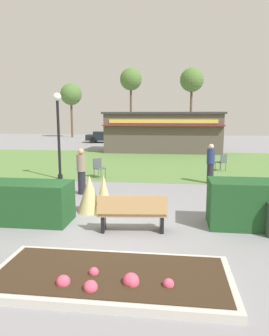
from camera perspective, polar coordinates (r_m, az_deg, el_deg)
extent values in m
plane|color=gray|center=(8.31, -3.22, -10.69)|extent=(80.00, 80.00, 0.00)
cube|color=#5B8442|center=(19.49, 2.87, 0.99)|extent=(36.00, 12.00, 0.01)
cube|color=beige|center=(5.85, -4.27, -19.07)|extent=(4.20, 1.88, 0.14)
cube|color=#382819|center=(5.81, -4.27, -18.46)|extent=(3.96, 1.64, 0.04)
sphere|color=#E54C6B|center=(5.35, -7.93, -20.57)|extent=(0.23, 0.23, 0.23)
sphere|color=#E54C6B|center=(5.77, -7.34, -18.16)|extent=(0.17, 0.17, 0.17)
sphere|color=#E54C6B|center=(5.44, -0.38, -19.94)|extent=(0.23, 0.23, 0.23)
sphere|color=#E54C6B|center=(5.57, -12.73, -19.44)|extent=(0.23, 0.23, 0.23)
sphere|color=#E54C6B|center=(5.47, -0.62, -19.76)|extent=(0.27, 0.27, 0.27)
sphere|color=#E54C6B|center=(5.42, 6.17, -20.12)|extent=(0.18, 0.18, 0.18)
cube|color=tan|center=(7.94, -0.35, -8.21)|extent=(1.74, 0.65, 0.06)
cube|color=tan|center=(7.65, -0.40, -6.71)|extent=(1.70, 0.30, 0.44)
cube|color=black|center=(8.07, -5.61, -9.66)|extent=(0.12, 0.45, 0.45)
cube|color=black|center=(8.03, 4.94, -9.75)|extent=(0.12, 0.45, 0.45)
cube|color=tan|center=(7.97, -6.23, -7.30)|extent=(0.10, 0.44, 0.06)
cube|color=tan|center=(7.93, 5.56, -7.39)|extent=(0.10, 0.44, 0.06)
cube|color=#1E4C23|center=(9.15, -19.91, -5.78)|extent=(2.73, 1.10, 1.10)
cube|color=#1E4C23|center=(8.70, 19.57, -6.12)|extent=(1.92, 1.10, 1.21)
cone|color=#D1BC7F|center=(9.22, -5.56, -4.87)|extent=(0.56, 0.56, 1.18)
cone|color=#D1BC7F|center=(9.54, -8.11, -4.63)|extent=(0.75, 0.75, 1.11)
cylinder|color=black|center=(14.85, -13.26, -1.53)|extent=(0.22, 0.22, 0.20)
cylinder|color=black|center=(14.64, -13.50, 4.86)|extent=(0.12, 0.12, 3.52)
sphere|color=white|center=(14.62, -13.80, 12.38)|extent=(0.36, 0.36, 0.36)
cube|color=#594C47|center=(25.55, 5.20, 6.32)|extent=(8.97, 3.57, 2.98)
cube|color=#333338|center=(25.52, 5.25, 9.84)|extent=(9.27, 3.87, 0.16)
cube|color=maroon|center=(23.56, 5.05, 7.66)|extent=(9.07, 0.36, 0.08)
cube|color=#D8CC4C|center=(23.72, 5.08, 8.39)|extent=(8.07, 0.04, 0.28)
cube|color=#4C5156|center=(17.16, 15.29, 1.02)|extent=(0.62, 0.62, 0.04)
cube|color=#4C5156|center=(17.00, 15.83, 1.67)|extent=(0.36, 0.32, 0.44)
cylinder|color=#4C5156|center=(17.45, 15.21, 0.41)|extent=(0.03, 0.03, 0.45)
cylinder|color=#4C5156|center=(17.17, 14.37, 0.30)|extent=(0.03, 0.03, 0.45)
cylinder|color=#4C5156|center=(17.21, 16.15, 0.24)|extent=(0.03, 0.03, 0.45)
cylinder|color=#4C5156|center=(16.92, 15.32, 0.13)|extent=(0.03, 0.03, 0.45)
cube|color=#4C5156|center=(14.73, -6.32, -0.04)|extent=(0.62, 0.62, 0.04)
cube|color=#4C5156|center=(14.87, -6.74, 0.89)|extent=(0.34, 0.34, 0.44)
cylinder|color=#4C5156|center=(14.51, -6.54, -1.09)|extent=(0.03, 0.03, 0.45)
cylinder|color=#4C5156|center=(14.71, -5.28, -0.93)|extent=(0.03, 0.03, 0.45)
cylinder|color=#4C5156|center=(14.83, -7.31, -0.88)|extent=(0.03, 0.03, 0.45)
cylinder|color=#4C5156|center=(15.03, -6.08, -0.72)|extent=(0.03, 0.03, 0.45)
cylinder|color=#23232D|center=(13.83, 13.51, -0.97)|extent=(0.28, 0.28, 0.85)
cylinder|color=navy|center=(13.72, 13.62, 2.05)|extent=(0.34, 0.34, 0.62)
sphere|color=beige|center=(13.67, 13.69, 3.79)|extent=(0.22, 0.22, 0.22)
cylinder|color=#23232D|center=(11.78, -9.50, -2.62)|extent=(0.28, 0.28, 0.85)
cylinder|color=gray|center=(11.65, -9.60, 0.91)|extent=(0.34, 0.34, 0.62)
sphere|color=tan|center=(11.60, -9.65, 2.97)|extent=(0.22, 0.22, 0.22)
cube|color=black|center=(34.39, -5.16, 5.53)|extent=(4.35, 2.19, 0.60)
cube|color=black|center=(34.38, -5.42, 6.24)|extent=(2.45, 1.80, 0.44)
cylinder|color=black|center=(35.19, -2.86, 5.27)|extent=(0.66, 0.28, 0.64)
cylinder|color=black|center=(33.36, -3.11, 5.04)|extent=(0.66, 0.28, 0.64)
cylinder|color=black|center=(35.49, -7.07, 5.24)|extent=(0.66, 0.28, 0.64)
cylinder|color=black|center=(33.68, -7.54, 5.01)|extent=(0.66, 0.28, 0.64)
cube|color=#B7BABF|center=(33.65, 4.21, 5.46)|extent=(4.25, 1.93, 0.60)
cube|color=black|center=(33.62, 3.96, 6.19)|extent=(2.36, 1.65, 0.44)
cylinder|color=black|center=(34.58, 6.40, 5.15)|extent=(0.65, 0.24, 0.64)
cylinder|color=black|center=(32.75, 6.45, 4.91)|extent=(0.65, 0.24, 0.64)
cylinder|color=black|center=(34.63, 2.07, 5.21)|extent=(0.65, 0.24, 0.64)
cylinder|color=black|center=(32.80, 1.88, 4.97)|extent=(0.65, 0.24, 0.64)
cylinder|color=brown|center=(41.57, -0.65, 9.86)|extent=(0.28, 0.28, 6.36)
sphere|color=#4C7233|center=(41.82, -0.66, 15.73)|extent=(2.80, 2.80, 2.80)
cylinder|color=brown|center=(43.34, -11.25, 8.46)|extent=(0.28, 0.28, 4.54)
sphere|color=#4C7233|center=(43.43, -11.39, 12.91)|extent=(2.80, 2.80, 2.80)
cylinder|color=brown|center=(38.95, 10.14, 9.43)|extent=(0.28, 0.28, 5.94)
sphere|color=#4C7233|center=(39.17, 10.31, 15.39)|extent=(2.80, 2.80, 2.80)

